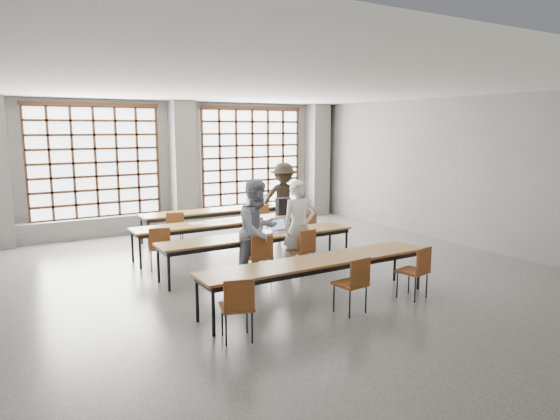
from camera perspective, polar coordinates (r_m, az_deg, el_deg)
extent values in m
plane|color=#464644|center=(9.61, 0.15, -7.40)|extent=(11.00, 11.00, 0.00)
plane|color=silver|center=(9.23, 0.16, 13.90)|extent=(11.00, 11.00, 0.00)
plane|color=slate|center=(14.23, -11.41, 5.08)|extent=(10.00, 0.00, 10.00)
plane|color=slate|center=(12.58, 20.11, 4.15)|extent=(0.00, 11.00, 11.00)
cube|color=#5D5D5A|center=(13.97, -11.02, 5.01)|extent=(0.60, 0.55, 3.50)
cube|color=#5D5D5A|center=(16.07, 4.30, 5.71)|extent=(0.60, 0.55, 3.50)
cube|color=white|center=(13.62, -20.38, 5.12)|extent=(3.20, 0.02, 2.80)
cube|color=black|center=(13.54, -20.32, 5.10)|extent=(3.20, 0.05, 2.80)
cube|color=black|center=(13.71, -19.98, -0.95)|extent=(3.32, 0.07, 0.10)
cube|color=black|center=(13.52, -20.67, 11.24)|extent=(3.32, 0.07, 0.10)
cube|color=white|center=(15.11, -3.30, 6.05)|extent=(3.20, 0.02, 2.80)
cube|color=black|center=(15.04, -3.16, 6.04)|extent=(3.20, 0.05, 2.80)
cube|color=black|center=(15.19, -3.11, 0.57)|extent=(3.32, 0.07, 0.10)
cube|color=black|center=(15.02, -3.21, 11.57)|extent=(3.32, 0.07, 0.10)
cube|color=#5D5D5A|center=(14.23, -10.94, -1.00)|extent=(9.80, 0.35, 0.50)
cube|color=brown|center=(12.74, -6.92, -0.01)|extent=(4.00, 0.70, 0.04)
cube|color=black|center=(12.75, -6.91, -0.28)|extent=(3.90, 0.64, 0.08)
cylinder|color=black|center=(11.89, -14.78, -2.72)|extent=(0.05, 0.05, 0.69)
cylinder|color=black|center=(12.44, -15.54, -2.22)|extent=(0.05, 0.05, 0.69)
cylinder|color=black|center=(13.44, 1.12, -1.03)|extent=(0.05, 0.05, 0.69)
cylinder|color=black|center=(13.93, -0.15, -0.66)|extent=(0.05, 0.05, 0.69)
cube|color=brown|center=(11.10, -6.59, -1.39)|extent=(4.00, 0.70, 0.04)
cube|color=black|center=(11.11, -6.59, -1.70)|extent=(3.90, 0.64, 0.08)
cylinder|color=black|center=(10.28, -15.69, -4.64)|extent=(0.05, 0.05, 0.69)
cylinder|color=black|center=(10.83, -16.51, -3.98)|extent=(0.05, 0.05, 0.69)
cylinder|color=black|center=(11.84, 2.53, -2.47)|extent=(0.05, 0.05, 0.69)
cylinder|color=black|center=(12.31, 1.04, -1.99)|extent=(0.05, 0.05, 0.69)
cube|color=brown|center=(9.69, -2.39, -2.93)|extent=(4.00, 0.70, 0.04)
cube|color=black|center=(9.70, -2.39, -3.28)|extent=(3.90, 0.64, 0.08)
cylinder|color=black|center=(8.78, -12.60, -6.91)|extent=(0.05, 0.05, 0.69)
cylinder|color=black|center=(9.31, -13.74, -6.01)|extent=(0.05, 0.05, 0.69)
cylinder|color=black|center=(10.57, 7.59, -3.98)|extent=(0.05, 0.05, 0.69)
cylinder|color=black|center=(11.02, 5.71, -3.40)|extent=(0.05, 0.05, 0.69)
cube|color=brown|center=(7.89, 4.41, -5.81)|extent=(4.00, 0.70, 0.04)
cube|color=black|center=(7.91, 4.41, -6.22)|extent=(3.90, 0.64, 0.08)
cylinder|color=black|center=(6.86, -7.62, -11.43)|extent=(0.05, 0.05, 0.69)
cylinder|color=black|center=(7.37, -9.45, -9.99)|extent=(0.05, 0.05, 0.69)
cylinder|color=black|center=(9.01, 15.56, -6.62)|extent=(0.05, 0.05, 0.69)
cylinder|color=black|center=(9.40, 12.99, -5.84)|extent=(0.05, 0.05, 0.69)
cube|color=brown|center=(11.78, -12.02, -2.20)|extent=(0.49, 0.49, 0.04)
cube|color=brown|center=(11.54, -11.91, -1.27)|extent=(0.40, 0.10, 0.40)
cylinder|color=black|center=(11.82, -11.98, -3.27)|extent=(0.02, 0.02, 0.45)
cube|color=brown|center=(12.64, -2.56, -1.22)|extent=(0.46, 0.46, 0.04)
cube|color=brown|center=(12.44, -2.05, -0.31)|extent=(0.40, 0.07, 0.40)
cylinder|color=black|center=(12.69, -2.55, -2.21)|extent=(0.02, 0.02, 0.45)
cube|color=brown|center=(13.04, 0.53, -0.88)|extent=(0.47, 0.47, 0.04)
cube|color=brown|center=(12.82, 0.89, -0.02)|extent=(0.40, 0.08, 0.40)
cylinder|color=black|center=(13.08, 0.53, -1.85)|extent=(0.02, 0.02, 0.45)
cube|color=brown|center=(10.10, -13.57, -4.19)|extent=(0.52, 0.52, 0.04)
cube|color=brown|center=(9.85, -13.59, -3.16)|extent=(0.39, 0.14, 0.40)
cylinder|color=black|center=(10.15, -13.52, -5.43)|extent=(0.02, 0.02, 0.45)
cube|color=brown|center=(10.84, -3.43, -3.01)|extent=(0.42, 0.42, 0.04)
cube|color=brown|center=(10.62, -2.94, -2.00)|extent=(0.40, 0.03, 0.40)
cylinder|color=black|center=(10.89, -3.42, -4.17)|extent=(0.02, 0.02, 0.45)
cube|color=brown|center=(11.54, 2.75, -2.25)|extent=(0.50, 0.50, 0.04)
cube|color=brown|center=(11.36, 3.49, -1.26)|extent=(0.40, 0.12, 0.40)
cylinder|color=black|center=(11.58, 2.74, -3.34)|extent=(0.02, 0.02, 0.45)
cube|color=maroon|center=(9.14, -2.38, -5.36)|extent=(0.50, 0.50, 0.04)
cube|color=maroon|center=(8.89, -2.04, -4.24)|extent=(0.40, 0.12, 0.40)
cylinder|color=black|center=(9.20, -2.37, -6.72)|extent=(0.02, 0.02, 0.45)
cube|color=brown|center=(9.59, 2.37, -4.66)|extent=(0.48, 0.48, 0.04)
cube|color=brown|center=(9.39, 3.21, -3.52)|extent=(0.40, 0.10, 0.40)
cylinder|color=black|center=(9.64, 2.36, -5.95)|extent=(0.02, 0.02, 0.45)
cube|color=brown|center=(6.69, -4.98, -10.98)|extent=(0.52, 0.52, 0.04)
cube|color=brown|center=(6.43, -4.70, -9.67)|extent=(0.39, 0.14, 0.40)
cylinder|color=black|center=(6.77, -4.95, -12.77)|extent=(0.02, 0.02, 0.45)
cube|color=brown|center=(7.66, 8.03, -8.37)|extent=(0.46, 0.46, 0.04)
cube|color=brown|center=(7.46, 9.16, -7.04)|extent=(0.40, 0.07, 0.40)
cylinder|color=black|center=(7.74, 7.99, -9.95)|extent=(0.02, 0.02, 0.45)
cube|color=brown|center=(8.51, 14.90, -6.79)|extent=(0.50, 0.50, 0.04)
cube|color=brown|center=(8.35, 16.13, -5.52)|extent=(0.40, 0.11, 0.40)
cylinder|color=black|center=(8.58, 14.84, -8.23)|extent=(0.02, 0.02, 0.45)
imported|color=white|center=(9.53, 2.22, -1.97)|extent=(0.74, 0.58, 1.80)
imported|color=#172147|center=(9.07, -2.55, -2.33)|extent=(1.07, 0.93, 1.87)
imported|color=black|center=(13.00, 0.42, 1.27)|extent=(1.39, 1.10, 1.88)
cube|color=#BBBABF|center=(9.99, 0.25, -2.36)|extent=(0.39, 0.30, 0.02)
cube|color=black|center=(9.98, 0.28, -2.31)|extent=(0.32, 0.21, 0.00)
cube|color=#BBBABF|center=(10.07, -0.24, -1.57)|extent=(0.37, 0.11, 0.26)
cube|color=#8EBCF5|center=(10.07, -0.20, -1.72)|extent=(0.31, 0.08, 0.21)
cube|color=#B1B1B5|center=(13.37, -1.72, 0.63)|extent=(0.37, 0.27, 0.02)
cube|color=black|center=(13.36, -1.70, 0.68)|extent=(0.30, 0.19, 0.00)
cube|color=#B1B1B5|center=(13.48, -2.03, 1.21)|extent=(0.36, 0.08, 0.26)
cube|color=#93C5FE|center=(13.47, -2.00, 1.10)|extent=(0.31, 0.06, 0.21)
ellipsoid|color=white|center=(10.14, 2.39, -2.14)|extent=(0.11, 0.08, 0.04)
cube|color=#2E8D38|center=(9.72, -2.88, -2.50)|extent=(0.26, 0.14, 0.09)
cube|color=black|center=(9.68, -1.17, -2.76)|extent=(0.14, 0.09, 0.01)
cube|color=white|center=(10.91, -9.57, -1.54)|extent=(0.32, 0.24, 0.00)
cube|color=white|center=(10.93, -7.92, -1.48)|extent=(0.31, 0.23, 0.00)
cube|color=silver|center=(11.14, -6.13, -1.24)|extent=(0.30, 0.21, 0.00)
cube|color=black|center=(11.84, 0.35, 0.43)|extent=(0.34, 0.23, 0.40)
ellipsoid|color=silver|center=(13.14, -3.44, 1.05)|extent=(0.27, 0.22, 0.29)
cube|color=#9F1313|center=(6.67, -4.99, -10.58)|extent=(0.22, 0.14, 0.06)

